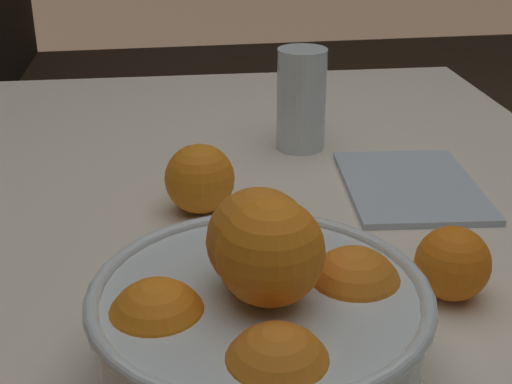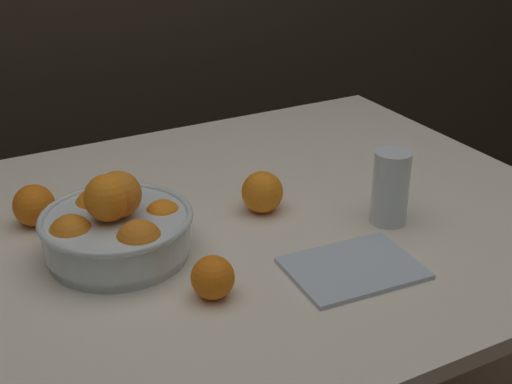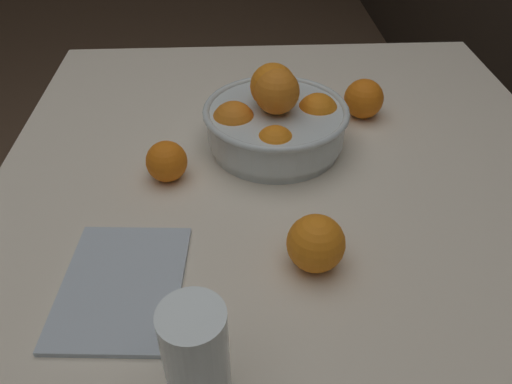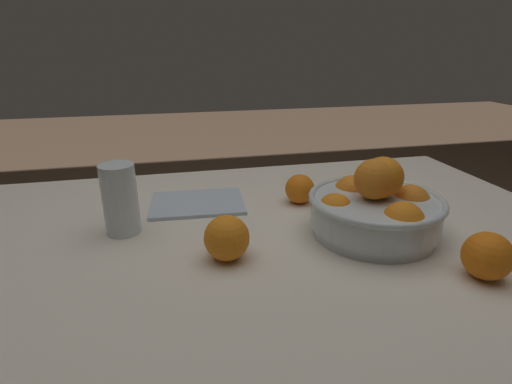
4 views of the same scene
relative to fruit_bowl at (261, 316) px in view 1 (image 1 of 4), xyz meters
name	(u,v)px [view 1 (image 1 of 4)]	position (x,y,z in m)	size (l,w,h in m)	color
dining_table	(216,300)	(0.21, 0.02, -0.12)	(1.34, 1.02, 0.73)	beige
fruit_bowl	(261,316)	(0.00, 0.00, 0.00)	(0.26, 0.26, 0.16)	silver
juice_glass	(301,104)	(0.48, -0.12, 0.01)	(0.07, 0.07, 0.14)	#F4A314
orange_loose_front	(200,179)	(0.30, 0.03, -0.02)	(0.08, 0.08, 0.08)	orange
orange_loose_aside	(453,263)	(0.09, -0.19, -0.02)	(0.07, 0.07, 0.07)	orange
napkin	(411,186)	(0.33, -0.23, -0.05)	(0.21, 0.16, 0.01)	silver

